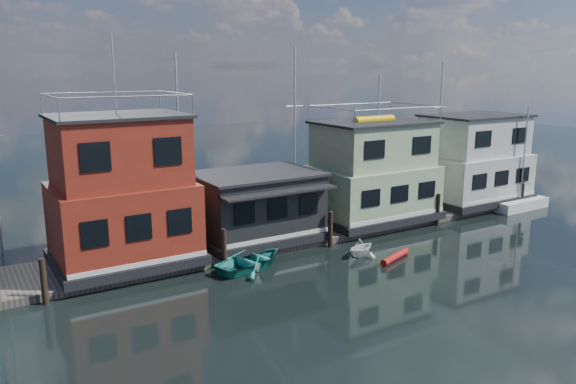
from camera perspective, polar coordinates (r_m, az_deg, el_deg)
ground at (r=25.70m, az=11.00°, el=-12.06°), size 160.00×160.00×0.00m
dock at (r=34.76m, az=-2.45°, el=-4.84°), size 48.00×5.00×0.40m
houseboat_red at (r=30.68m, az=-16.52°, el=-0.18°), size 7.40×5.90×11.86m
houseboat_dark at (r=33.91m, az=-3.21°, el=-1.40°), size 7.40×6.10×4.06m
houseboat_green at (r=38.66m, az=8.58°, el=1.94°), size 8.40×5.90×7.03m
houseboat_white at (r=45.67m, az=18.26°, el=3.07°), size 8.40×5.90×6.66m
pilings at (r=32.02m, az=-0.54°, el=-4.68°), size 42.28×0.28×2.20m
background_masts at (r=41.04m, az=-0.79°, el=5.53°), size 36.40×0.16×12.00m
dinghy_white at (r=32.49m, az=7.43°, el=-5.57°), size 2.43×2.23×1.08m
dinghy_teal at (r=30.49m, az=-3.74°, el=-6.90°), size 5.06×4.25×0.90m
day_sailer at (r=46.21m, az=22.46°, el=-1.07°), size 4.96×1.73×7.78m
red_kayak at (r=32.24m, az=10.82°, el=-6.49°), size 2.63×1.30×0.39m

